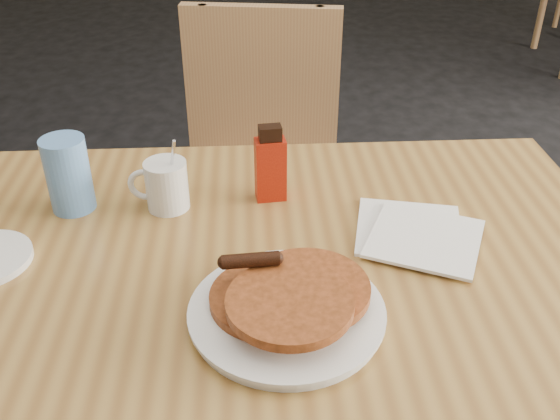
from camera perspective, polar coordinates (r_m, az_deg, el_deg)
The scene contains 7 objects.
main_table at distance 1.03m, azimuth -3.55°, elevation -7.02°, with size 1.44×1.05×0.75m.
chair_main_far at distance 1.74m, azimuth -1.80°, elevation 5.10°, with size 0.45×0.45×0.95m.
pancake_plate at distance 0.90m, azimuth 0.68°, elevation -8.69°, with size 0.28×0.28×0.08m.
coffee_mug at distance 1.15m, azimuth -10.44°, elevation 2.33°, with size 0.11×0.08×0.14m.
syrup_bottle at distance 1.15m, azimuth -0.88°, elevation 4.07°, with size 0.06×0.05×0.15m.
napkin_stack at distance 1.09m, azimuth 12.40°, elevation -2.16°, with size 0.23×0.25×0.01m.
blue_tumbler at distance 1.18m, azimuth -18.79°, elevation 3.10°, with size 0.08×0.08×0.14m, color #588BCE.
Camera 1 is at (0.07, -0.79, 1.36)m, focal length 40.00 mm.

